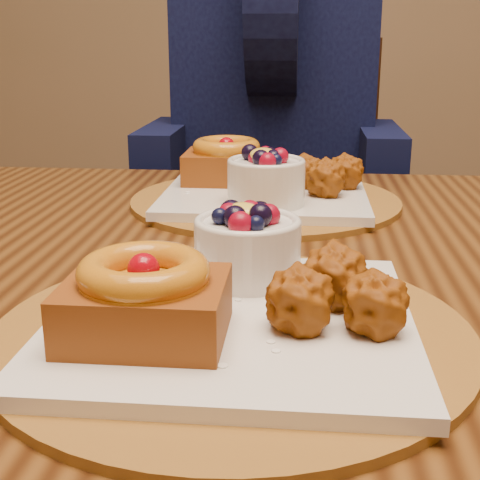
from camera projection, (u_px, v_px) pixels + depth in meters
The scene contains 5 objects.
dining_table at pixel (253, 315), 0.76m from camera, with size 1.60×0.90×0.76m.
place_setting_near at pixel (229, 301), 0.53m from camera, with size 0.38×0.38×0.09m.
place_setting_far at pixel (262, 184), 0.94m from camera, with size 0.38×0.38×0.09m.
chair_far at pixel (303, 239), 1.51m from camera, with size 0.62×0.62×0.98m.
diner at pixel (275, 79), 1.42m from camera, with size 0.51×0.49×0.84m.
Camera 1 is at (-0.05, -0.59, 0.98)m, focal length 50.00 mm.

